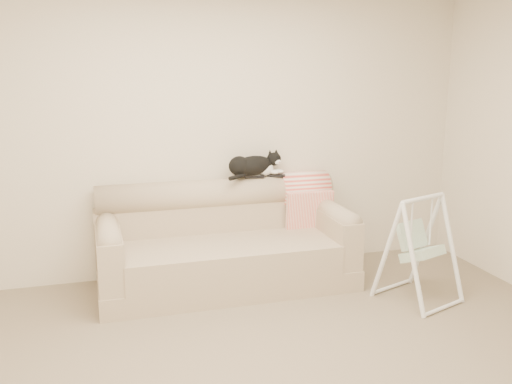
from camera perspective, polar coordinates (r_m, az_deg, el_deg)
The scene contains 8 objects.
ground_plane at distance 3.76m, azimuth 1.85°, elevation -17.98°, with size 5.00×5.00×0.00m, color #7D6E57.
room_shell at distance 3.25m, azimuth 2.05°, elevation 5.80°, with size 5.04×4.04×2.60m.
sofa at distance 5.05m, azimuth -3.16°, elevation -5.35°, with size 2.20×0.93×0.90m.
remote_a at distance 5.21m, azimuth -0.16°, elevation 1.58°, with size 0.18×0.07×0.03m.
remote_b at distance 5.27m, azimuth 2.01°, elevation 1.67°, with size 0.18×0.11×0.02m.
tuxedo_cat at distance 5.20m, azimuth -0.26°, elevation 2.67°, with size 0.58×0.37×0.24m.
throw_blanket at distance 5.40m, azimuth 4.84°, elevation -0.06°, with size 0.45×0.38×0.58m.
baby_swing at distance 4.87m, azimuth 15.98°, elevation -5.43°, with size 0.70×0.72×0.89m.
Camera 1 is at (-1.03, -3.06, 1.92)m, focal length 40.00 mm.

